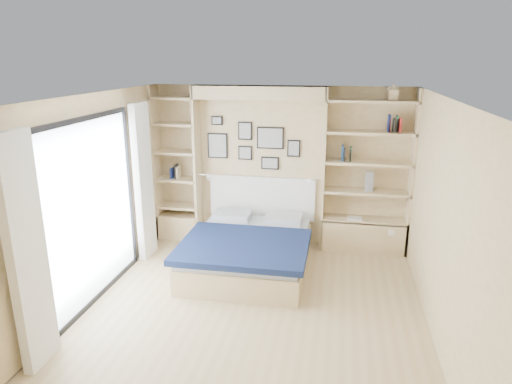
# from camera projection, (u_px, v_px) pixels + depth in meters

# --- Properties ---
(ground) EXTENTS (4.50, 4.50, 0.00)m
(ground) POSITION_uv_depth(u_px,v_px,m) (253.00, 311.00, 5.44)
(ground) COLOR tan
(ground) RESTS_ON ground
(room_shell) EXTENTS (4.50, 4.50, 4.50)m
(room_shell) POSITION_uv_depth(u_px,v_px,m) (247.00, 188.00, 6.63)
(room_shell) COLOR #DABD88
(room_shell) RESTS_ON ground
(bed) EXTENTS (1.71, 2.15, 1.07)m
(bed) POSITION_uv_depth(u_px,v_px,m) (249.00, 249.00, 6.49)
(bed) COLOR #D3BB85
(bed) RESTS_ON ground
(photo_gallery) EXTENTS (1.48, 0.02, 0.82)m
(photo_gallery) POSITION_uv_depth(u_px,v_px,m) (251.00, 143.00, 7.16)
(photo_gallery) COLOR black
(photo_gallery) RESTS_ON ground
(reading_lamps) EXTENTS (1.92, 0.12, 0.15)m
(reading_lamps) POSITION_uv_depth(u_px,v_px,m) (258.00, 178.00, 7.06)
(reading_lamps) COLOR silver
(reading_lamps) RESTS_ON ground
(shelf_decor) EXTENTS (3.51, 0.23, 2.03)m
(shelf_decor) POSITION_uv_depth(u_px,v_px,m) (353.00, 142.00, 6.71)
(shelf_decor) COLOR navy
(shelf_decor) RESTS_ON ground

